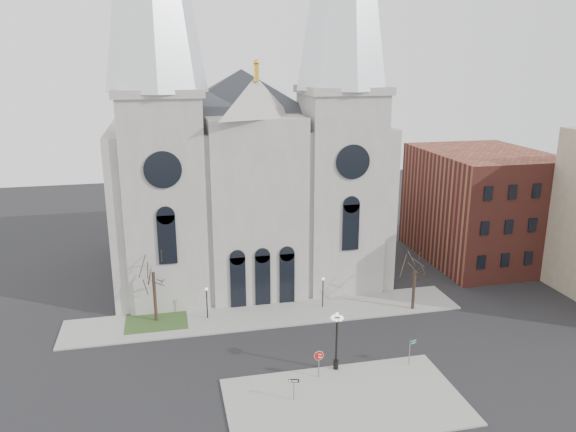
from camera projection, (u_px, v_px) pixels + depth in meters
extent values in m
plane|color=black|center=(292.00, 372.00, 46.73)|extent=(160.00, 160.00, 0.00)
cube|color=gray|center=(345.00, 401.00, 42.65)|extent=(18.00, 10.00, 0.14)
cube|color=gray|center=(267.00, 315.00, 57.03)|extent=(40.00, 6.00, 0.14)
cube|color=#2E4B20|center=(157.00, 321.00, 55.64)|extent=(6.00, 5.00, 0.18)
cube|color=gray|center=(244.00, 195.00, 68.69)|extent=(30.00, 24.00, 18.00)
pyramid|color=#2D3035|center=(241.00, 69.00, 64.61)|extent=(33.00, 26.40, 6.00)
cube|color=gray|center=(165.00, 200.00, 58.15)|extent=(8.00, 8.00, 22.00)
cylinder|color=black|center=(163.00, 170.00, 53.26)|extent=(3.60, 0.30, 3.60)
cube|color=gray|center=(340.00, 191.00, 62.17)|extent=(8.00, 8.00, 22.00)
cylinder|color=black|center=(353.00, 162.00, 57.28)|extent=(3.60, 0.30, 3.60)
cube|color=gray|center=(258.00, 210.00, 59.09)|extent=(10.00, 5.00, 19.50)
pyramid|color=gray|center=(256.00, 97.00, 55.90)|extent=(11.00, 5.00, 4.00)
cube|color=brown|center=(481.00, 206.00, 71.82)|extent=(14.00, 18.00, 14.00)
cylinder|color=#2D2119|center=(155.00, 297.00, 54.95)|extent=(0.32, 0.32, 5.25)
cylinder|color=#2D2119|center=(414.00, 291.00, 57.78)|extent=(0.32, 0.32, 4.20)
cylinder|color=black|center=(207.00, 304.00, 55.81)|extent=(0.12, 0.12, 3.00)
sphere|color=white|center=(206.00, 289.00, 55.37)|extent=(0.32, 0.32, 0.32)
cylinder|color=black|center=(323.00, 293.00, 58.35)|extent=(0.12, 0.12, 3.00)
sphere|color=white|center=(323.00, 279.00, 57.91)|extent=(0.32, 0.32, 0.32)
cylinder|color=slate|center=(319.00, 364.00, 45.51)|extent=(0.09, 0.09, 2.28)
cylinder|color=#B00F0B|center=(319.00, 355.00, 45.29)|extent=(0.76, 0.30, 0.79)
cylinder|color=white|center=(319.00, 355.00, 45.29)|extent=(0.81, 0.30, 0.85)
cube|color=white|center=(319.00, 354.00, 45.25)|extent=(0.42, 0.16, 0.10)
cube|color=white|center=(319.00, 357.00, 45.33)|extent=(0.47, 0.18, 0.10)
cylinder|color=black|center=(336.00, 344.00, 46.38)|extent=(0.16, 0.16, 4.56)
cylinder|color=black|center=(336.00, 364.00, 46.89)|extent=(0.44, 0.44, 0.79)
sphere|color=white|center=(337.00, 314.00, 45.64)|extent=(0.32, 0.32, 0.32)
cylinder|color=slate|center=(294.00, 389.00, 42.48)|extent=(0.08, 0.08, 1.87)
cube|color=black|center=(294.00, 381.00, 42.29)|extent=(0.80, 0.25, 0.27)
cylinder|color=slate|center=(410.00, 352.00, 47.37)|extent=(0.09, 0.09, 2.28)
cube|color=#0B5226|center=(413.00, 341.00, 47.29)|extent=(0.62, 0.24, 0.16)
cube|color=#0B5226|center=(413.00, 343.00, 47.35)|extent=(0.62, 0.24, 0.16)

